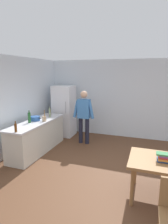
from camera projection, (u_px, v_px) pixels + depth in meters
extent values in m
plane|color=brown|center=(97.00, 177.00, 4.12)|extent=(14.00, 14.00, 0.00)
cube|color=silver|center=(120.00, 99.00, 6.61)|extent=(6.40, 0.12, 2.70)
cube|color=silver|center=(3.00, 108.00, 4.87)|extent=(0.12, 5.60, 2.70)
cube|color=beige|center=(38.00, 137.00, 5.42)|extent=(0.60, 2.12, 0.86)
cube|color=silver|center=(37.00, 122.00, 5.33)|extent=(0.64, 2.20, 0.04)
cube|color=white|center=(64.00, 111.00, 6.77)|extent=(0.70, 0.64, 1.80)
cylinder|color=#B2B2B7|center=(66.00, 107.00, 6.34)|extent=(0.02, 0.02, 0.40)
cylinder|color=#1E1E2D|center=(81.00, 130.00, 6.08)|extent=(0.13, 0.13, 0.84)
cylinder|color=#1E1E2D|center=(87.00, 131.00, 6.01)|extent=(0.13, 0.13, 0.84)
cube|color=#3D75B7|center=(84.00, 109.00, 5.90)|extent=(0.38, 0.22, 0.60)
sphere|color=tan|center=(84.00, 94.00, 5.81)|extent=(0.22, 0.22, 0.22)
cylinder|color=#3D75B7|center=(76.00, 109.00, 5.95)|extent=(0.20, 0.09, 0.55)
cylinder|color=#3D75B7|center=(91.00, 110.00, 5.79)|extent=(0.20, 0.09, 0.55)
cylinder|color=olive|center=(132.00, 187.00, 3.19)|extent=(0.06, 0.06, 0.70)
cylinder|color=olive|center=(135.00, 168.00, 3.83)|extent=(0.06, 0.06, 0.70)
cylinder|color=olive|center=(159.00, 222.00, 2.59)|extent=(0.04, 0.04, 0.45)
cylinder|color=#285193|center=(35.00, 118.00, 5.40)|extent=(0.28, 0.28, 0.12)
cube|color=black|center=(30.00, 117.00, 5.45)|extent=(0.06, 0.03, 0.02)
cube|color=black|center=(40.00, 118.00, 5.34)|extent=(0.06, 0.03, 0.02)
cylinder|color=tan|center=(44.00, 119.00, 5.33)|extent=(0.11, 0.11, 0.14)
cylinder|color=olive|center=(45.00, 114.00, 5.30)|extent=(0.02, 0.05, 0.22)
cylinder|color=olive|center=(44.00, 114.00, 5.29)|extent=(0.02, 0.04, 0.22)
cylinder|color=#1E5123|center=(29.00, 118.00, 5.15)|extent=(0.08, 0.08, 0.28)
cylinder|color=#1E5123|center=(29.00, 112.00, 5.12)|extent=(0.03, 0.03, 0.06)
cylinder|color=#5B3314|center=(16.00, 128.00, 4.33)|extent=(0.06, 0.06, 0.20)
cylinder|color=#5B3314|center=(15.00, 122.00, 4.31)|extent=(0.02, 0.02, 0.06)
cylinder|color=#B22319|center=(50.00, 112.00, 6.08)|extent=(0.06, 0.06, 0.18)
cylinder|color=#B22319|center=(50.00, 109.00, 6.06)|extent=(0.02, 0.02, 0.06)
cylinder|color=gray|center=(50.00, 113.00, 5.81)|extent=(0.06, 0.06, 0.26)
cylinder|color=gray|center=(50.00, 108.00, 5.78)|extent=(0.02, 0.02, 0.06)
cube|color=#284C8E|center=(164.00, 160.00, 3.24)|extent=(0.22, 0.18, 0.04)
cube|color=orange|center=(166.00, 159.00, 3.21)|extent=(0.27, 0.19, 0.02)
cube|color=#B22D28|center=(166.00, 157.00, 3.23)|extent=(0.25, 0.19, 0.03)
cube|color=#753D7F|center=(166.00, 156.00, 3.22)|extent=(0.22, 0.18, 0.03)
cube|color=#387A47|center=(165.00, 154.00, 3.21)|extent=(0.27, 0.15, 0.03)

